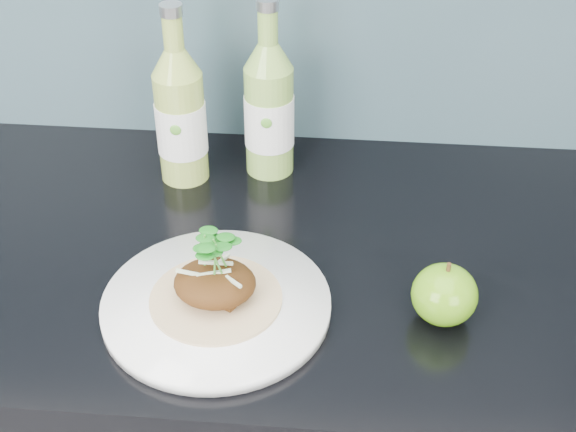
# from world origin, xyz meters

# --- Properties ---
(dinner_plate) EXTENTS (0.27, 0.27, 0.02)m
(dinner_plate) POSITION_xyz_m (-0.03, 1.57, 0.91)
(dinner_plate) COLOR white
(dinner_plate) RESTS_ON kitchen_counter
(pork_taco) EXTENTS (0.16, 0.16, 0.10)m
(pork_taco) POSITION_xyz_m (-0.03, 1.57, 0.94)
(pork_taco) COLOR tan
(pork_taco) RESTS_ON dinner_plate
(green_apple) EXTENTS (0.08, 0.08, 0.08)m
(green_apple) POSITION_xyz_m (0.23, 1.58, 0.94)
(green_apple) COLOR #378C0F
(green_apple) RESTS_ON kitchen_counter
(cider_bottle_left) EXTENTS (0.08, 0.08, 0.26)m
(cider_bottle_left) POSITION_xyz_m (-0.13, 1.85, 1.00)
(cider_bottle_left) COLOR #9CB54B
(cider_bottle_left) RESTS_ON kitchen_counter
(cider_bottle_right) EXTENTS (0.08, 0.08, 0.26)m
(cider_bottle_right) POSITION_xyz_m (-0.00, 1.88, 1.00)
(cider_bottle_right) COLOR #84B049
(cider_bottle_right) RESTS_ON kitchen_counter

